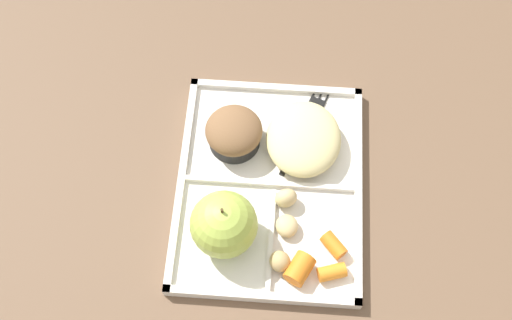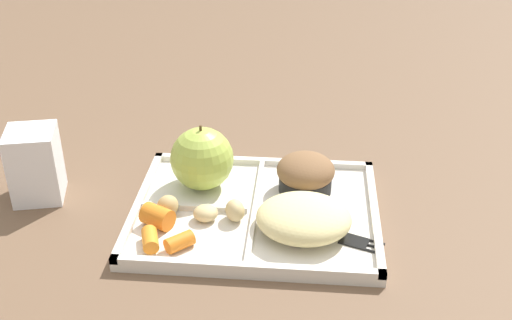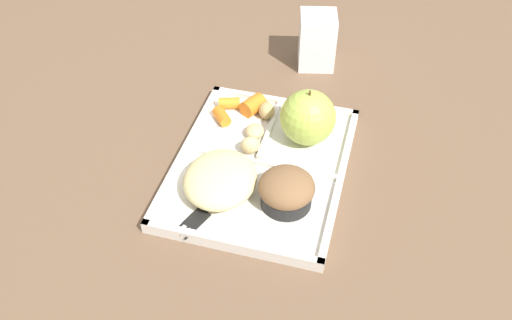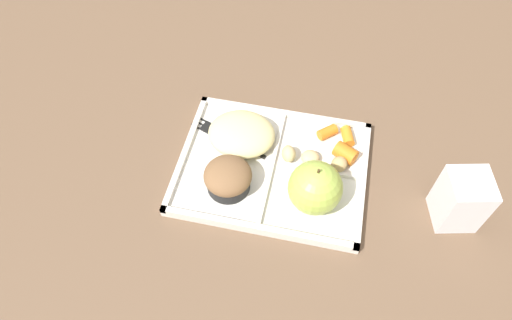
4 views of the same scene
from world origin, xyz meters
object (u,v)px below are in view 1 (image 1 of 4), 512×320
at_px(bran_muffin, 234,133).
at_px(green_apple, 224,224).
at_px(lunch_tray, 269,187).
at_px(plastic_fork, 307,122).

bearing_deg(bran_muffin, green_apple, -180.00).
relative_size(green_apple, bran_muffin, 1.19).
height_order(lunch_tray, bran_muffin, bran_muffin).
xyz_separation_m(green_apple, bran_muffin, (0.14, 0.00, -0.02)).
bearing_deg(plastic_fork, green_apple, 150.41).
relative_size(green_apple, plastic_fork, 0.63).
distance_m(green_apple, bran_muffin, 0.14).
relative_size(bran_muffin, plastic_fork, 0.53).
relative_size(lunch_tray, plastic_fork, 2.13).
bearing_deg(lunch_tray, green_apple, 145.15).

